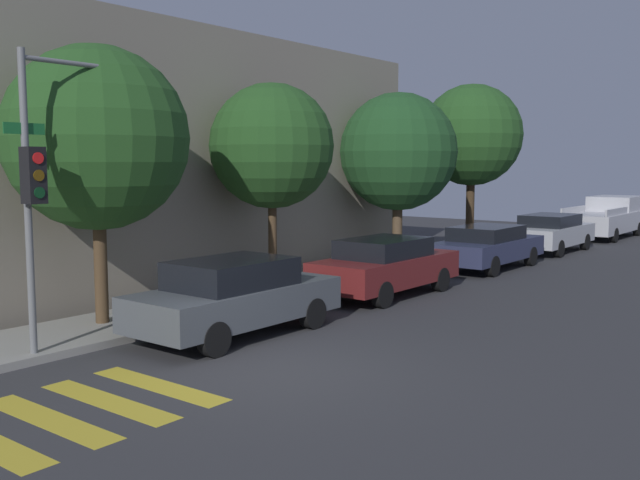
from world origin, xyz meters
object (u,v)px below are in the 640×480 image
traffic_light_pole (56,155)px  tree_behind_truck (472,135)px  tree_midblock (272,146)px  tree_far_end (398,152)px  sedan_middle (386,266)px  tree_near_corner (97,139)px  sedan_near_corner (235,296)px  pickup_truck (607,217)px  sedan_far_end (487,246)px  sedan_tail_of_row (551,232)px

traffic_light_pole → tree_behind_truck: 17.51m
tree_midblock → tree_far_end: 5.85m
sedan_middle → tree_midblock: tree_midblock is taller
traffic_light_pole → tree_near_corner: bearing=36.0°
sedan_near_corner → pickup_truck: (23.23, -0.00, 0.13)m
pickup_truck → sedan_middle: bearing=180.0°
traffic_light_pole → tree_near_corner: tree_near_corner is taller
traffic_light_pole → tree_midblock: (6.56, 1.14, 0.28)m
tree_midblock → tree_behind_truck: 10.90m
traffic_light_pole → tree_behind_truck: tree_behind_truck is taller
sedan_middle → tree_behind_truck: bearing=14.3°
tree_midblock → tree_far_end: bearing=0.0°
traffic_light_pole → sedan_near_corner: (2.82, -1.27, -2.62)m
sedan_middle → sedan_far_end: sedan_middle is taller
tree_midblock → sedan_tail_of_row: bearing=-10.8°
tree_far_end → sedan_near_corner: bearing=-165.9°
pickup_truck → tree_behind_truck: 9.54m
sedan_far_end → tree_near_corner: 12.83m
tree_near_corner → tree_behind_truck: size_ratio=0.90×
sedan_middle → tree_far_end: 5.76m
sedan_tail_of_row → pickup_truck: 6.86m
sedan_middle → tree_near_corner: 7.50m
tree_midblock → tree_near_corner: bearing=180.0°
sedan_tail_of_row → tree_near_corner: bearing=172.2°
sedan_tail_of_row → tree_near_corner: tree_near_corner is taller
sedan_middle → sedan_tail_of_row: 11.16m
sedan_tail_of_row → tree_far_end: bearing=160.4°
sedan_far_end → tree_near_corner: bearing=168.9°
pickup_truck → tree_near_corner: tree_near_corner is taller
sedan_middle → pickup_truck: bearing=-0.0°
sedan_tail_of_row → tree_behind_truck: size_ratio=0.74×
tree_near_corner → tree_far_end: 10.84m
pickup_truck → tree_near_corner: bearing=174.4°
sedan_far_end → tree_far_end: (-1.39, 2.41, 2.89)m
sedan_tail_of_row → pickup_truck: size_ratio=0.78×
sedan_tail_of_row → tree_behind_truck: tree_behind_truck is taller
traffic_light_pole → tree_far_end: size_ratio=0.93×
sedan_middle → sedan_tail_of_row: bearing=-0.0°
traffic_light_pole → tree_near_corner: 1.97m
sedan_far_end → traffic_light_pole: bearing=174.7°
tree_behind_truck → pickup_truck: bearing=-15.7°
tree_near_corner → tree_far_end: bearing=0.0°
tree_far_end → tree_behind_truck: (5.04, -0.00, 0.67)m
sedan_near_corner → tree_far_end: 10.29m
sedan_tail_of_row → tree_near_corner: (-17.62, 2.41, 2.97)m
sedan_near_corner → tree_far_end: tree_far_end is taller
pickup_truck → tree_far_end: (-13.63, 2.41, 2.71)m
sedan_near_corner → tree_far_end: bearing=14.1°
sedan_middle → sedan_far_end: (5.78, -0.00, -0.04)m
traffic_light_pole → pickup_truck: size_ratio=0.88×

